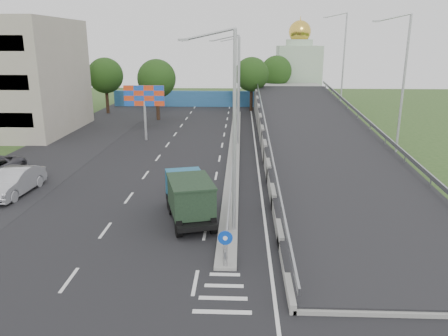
# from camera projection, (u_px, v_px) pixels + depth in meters

# --- Properties ---
(ground) EXTENTS (160.00, 160.00, 0.00)m
(ground) POSITION_uv_depth(u_px,v_px,m) (223.00, 298.00, 17.05)
(ground) COLOR #2D4C1E
(ground) RESTS_ON ground
(road_surface) EXTENTS (26.00, 90.00, 0.04)m
(road_surface) POSITION_uv_depth(u_px,v_px,m) (197.00, 162.00, 36.36)
(road_surface) COLOR black
(road_surface) RESTS_ON ground
(parking_strip) EXTENTS (8.00, 90.00, 0.05)m
(parking_strip) POSITION_uv_depth(u_px,v_px,m) (44.00, 160.00, 36.87)
(parking_strip) COLOR black
(parking_strip) RESTS_ON ground
(median) EXTENTS (1.00, 44.00, 0.20)m
(median) POSITION_uv_depth(u_px,v_px,m) (234.00, 150.00, 40.06)
(median) COLOR gray
(median) RESTS_ON ground
(overpass_ramp) EXTENTS (10.00, 50.00, 3.50)m
(overpass_ramp) POSITION_uv_depth(u_px,v_px,m) (317.00, 133.00, 39.30)
(overpass_ramp) COLOR gray
(overpass_ramp) RESTS_ON ground
(median_guardrail) EXTENTS (0.09, 44.00, 0.71)m
(median_guardrail) POSITION_uv_depth(u_px,v_px,m) (234.00, 143.00, 39.87)
(median_guardrail) COLOR gray
(median_guardrail) RESTS_ON median
(sign_bollard) EXTENTS (0.64, 0.23, 1.67)m
(sign_bollard) POSITION_uv_depth(u_px,v_px,m) (225.00, 248.00, 18.85)
(sign_bollard) COLOR black
(sign_bollard) RESTS_ON median
(lamp_post_near) EXTENTS (2.74, 0.18, 10.08)m
(lamp_post_near) POSITION_uv_depth(u_px,v_px,m) (231.00, 123.00, 21.19)
(lamp_post_near) COLOR #B2B5B7
(lamp_post_near) RESTS_ON median
(lamp_post_mid) EXTENTS (2.74, 0.18, 10.08)m
(lamp_post_mid) POSITION_uv_depth(u_px,v_px,m) (236.00, 85.00, 40.38)
(lamp_post_mid) COLOR #B2B5B7
(lamp_post_mid) RESTS_ON median
(lamp_post_far) EXTENTS (2.74, 0.18, 10.08)m
(lamp_post_far) POSITION_uv_depth(u_px,v_px,m) (238.00, 71.00, 59.58)
(lamp_post_far) COLOR #B2B5B7
(lamp_post_far) RESTS_ON median
(blue_wall) EXTENTS (30.00, 0.50, 2.40)m
(blue_wall) POSITION_uv_depth(u_px,v_px,m) (211.00, 99.00, 66.78)
(blue_wall) COLOR #255E8B
(blue_wall) RESTS_ON ground
(church) EXTENTS (7.00, 7.00, 13.80)m
(church) POSITION_uv_depth(u_px,v_px,m) (298.00, 69.00, 72.77)
(church) COLOR #B2CCAD
(church) RESTS_ON ground
(billboard) EXTENTS (4.00, 0.24, 5.50)m
(billboard) POSITION_uv_depth(u_px,v_px,m) (144.00, 99.00, 43.11)
(billboard) COLOR #B2B5B7
(billboard) RESTS_ON ground
(tree_left_mid) EXTENTS (4.80, 4.80, 7.60)m
(tree_left_mid) POSITION_uv_depth(u_px,v_px,m) (157.00, 79.00, 54.39)
(tree_left_mid) COLOR black
(tree_left_mid) RESTS_ON ground
(tree_median_far) EXTENTS (4.80, 4.80, 7.60)m
(tree_median_far) POSITION_uv_depth(u_px,v_px,m) (252.00, 74.00, 61.60)
(tree_median_far) COLOR black
(tree_median_far) RESTS_ON ground
(tree_left_far) EXTENTS (4.80, 4.80, 7.60)m
(tree_left_far) POSITION_uv_depth(u_px,v_px,m) (105.00, 76.00, 59.49)
(tree_left_far) COLOR black
(tree_left_far) RESTS_ON ground
(tree_ramp_far) EXTENTS (4.80, 4.80, 7.60)m
(tree_ramp_far) POSITION_uv_depth(u_px,v_px,m) (276.00, 71.00, 68.16)
(tree_ramp_far) COLOR black
(tree_ramp_far) RESTS_ON ground
(dump_truck) EXTENTS (3.50, 6.02, 2.50)m
(dump_truck) POSITION_uv_depth(u_px,v_px,m) (189.00, 196.00, 24.27)
(dump_truck) COLOR black
(dump_truck) RESTS_ON ground
(parked_car_b) EXTENTS (2.13, 5.32, 1.72)m
(parked_car_b) POSITION_uv_depth(u_px,v_px,m) (14.00, 182.00, 28.35)
(parked_car_b) COLOR #ACADB2
(parked_car_b) RESTS_ON ground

